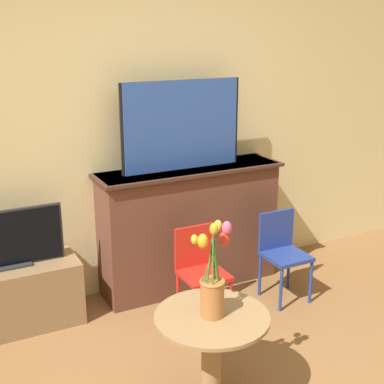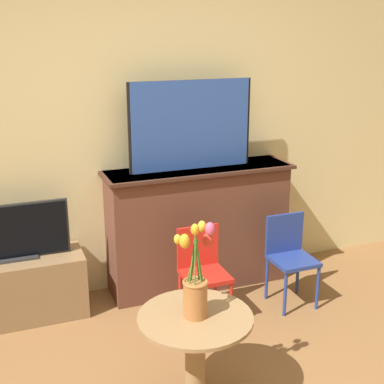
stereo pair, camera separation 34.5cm
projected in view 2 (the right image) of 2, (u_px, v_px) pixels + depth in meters
wall_back at (136, 119)px, 4.02m from camera, size 8.00×0.06×2.70m
fireplace_mantel at (198, 226)px, 4.23m from camera, size 1.48×0.41×0.98m
painting at (191, 125)px, 3.97m from camera, size 0.96×0.03×0.66m
tv_stand at (20, 288)px, 3.81m from camera, size 0.90×0.39×0.46m
tv_monitor at (15, 233)px, 3.69m from camera, size 0.74×0.12×0.40m
chair_red at (202, 267)px, 3.75m from camera, size 0.31×0.31×0.68m
chair_blue at (290, 253)px, 3.99m from camera, size 0.31×0.31×0.68m
side_table at (195, 350)px, 2.84m from camera, size 0.61×0.61×0.57m
vase_tulips at (196, 283)px, 2.73m from camera, size 0.19×0.14×0.53m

